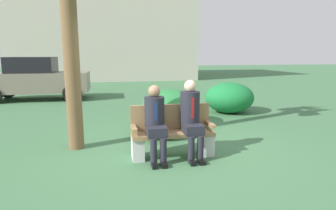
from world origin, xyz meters
name	(u,v)px	position (x,y,z in m)	size (l,w,h in m)	color
ground_plane	(173,150)	(0.00, 0.00, 0.00)	(80.00, 80.00, 0.00)	#406E47
park_bench	(172,134)	(-0.08, -0.25, 0.40)	(1.43, 0.44, 0.90)	#99754C
seated_man_left	(155,119)	(-0.39, -0.37, 0.71)	(0.34, 0.72, 1.27)	#23232D
seated_man_right	(191,115)	(0.23, -0.36, 0.75)	(0.34, 0.72, 1.34)	#23232D
shrub_near_bench	(161,121)	(-0.07, 0.91, 0.35)	(1.11, 1.02, 0.70)	#1E521F
shrub_mid_lawn	(229,98)	(2.47, 3.04, 0.47)	(1.50, 1.37, 0.94)	#1C7637
shrub_far_lawn	(170,107)	(0.37, 1.93, 0.46)	(1.46, 1.34, 0.91)	#256F36
parked_car_near	(36,79)	(-3.93, 6.95, 0.84)	(3.93, 1.76, 1.68)	slate
building_backdrop	(105,19)	(-1.23, 17.85, 4.43)	(12.94, 8.58, 8.80)	beige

